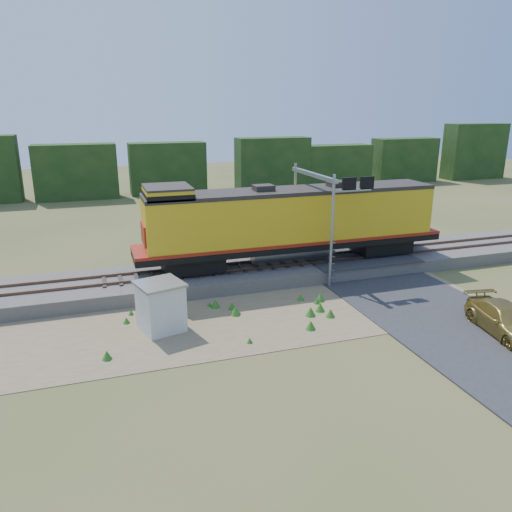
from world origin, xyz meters
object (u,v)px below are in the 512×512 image
object	(u,v)px
locomotive	(289,222)
signal_gantry	(322,197)
car	(506,320)
shed	(161,306)

from	to	relation	value
locomotive	signal_gantry	bearing A→B (deg)	-19.18
signal_gantry	car	xyz separation A→B (m)	(4.64, -10.54, -4.32)
locomotive	car	size ratio (longest dim) A/B	4.09
signal_gantry	car	distance (m)	12.30
locomotive	signal_gantry	xyz separation A→B (m)	(1.87, -0.65, 1.56)
locomotive	car	world-z (taller)	locomotive
signal_gantry	shed	bearing A→B (deg)	-154.81
locomotive	shed	world-z (taller)	locomotive
locomotive	shed	distance (m)	10.68
shed	signal_gantry	xyz separation A→B (m)	(10.64, 5.01, 3.80)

